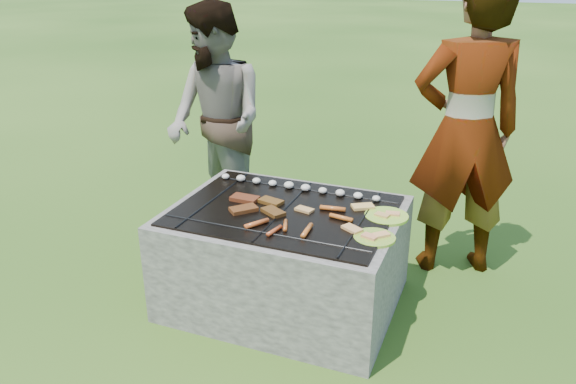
% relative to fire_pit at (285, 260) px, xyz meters
% --- Properties ---
extents(lawn, '(60.00, 60.00, 0.00)m').
position_rel_fire_pit_xyz_m(lawn, '(0.00, 0.00, -0.28)').
color(lawn, '#204511').
rests_on(lawn, ground).
extents(fire_pit, '(1.30, 1.00, 0.62)m').
position_rel_fire_pit_xyz_m(fire_pit, '(0.00, 0.00, 0.00)').
color(fire_pit, gray).
rests_on(fire_pit, ground).
extents(mushrooms, '(1.05, 0.06, 0.04)m').
position_rel_fire_pit_xyz_m(mushrooms, '(-0.04, 0.31, 0.35)').
color(mushrooms, '#F1E6CD').
rests_on(mushrooms, fire_pit).
extents(pork_slabs, '(0.39, 0.30, 0.02)m').
position_rel_fire_pit_xyz_m(pork_slabs, '(-0.17, -0.02, 0.34)').
color(pork_slabs, '#93391A').
rests_on(pork_slabs, fire_pit).
extents(sausages, '(0.52, 0.46, 0.03)m').
position_rel_fire_pit_xyz_m(sausages, '(0.16, -0.14, 0.34)').
color(sausages, '#E45425').
rests_on(sausages, fire_pit).
extents(bread_on_grate, '(0.44, 0.42, 0.02)m').
position_rel_fire_pit_xyz_m(bread_on_grate, '(0.34, 0.06, 0.34)').
color(bread_on_grate, tan).
rests_on(bread_on_grate, fire_pit).
extents(plate_far, '(0.26, 0.26, 0.03)m').
position_rel_fire_pit_xyz_m(plate_far, '(0.56, 0.13, 0.33)').
color(plate_far, '#B6D533').
rests_on(plate_far, fire_pit).
extents(plate_near, '(0.27, 0.27, 0.03)m').
position_rel_fire_pit_xyz_m(plate_near, '(0.56, -0.15, 0.33)').
color(plate_near, yellow).
rests_on(plate_near, fire_pit).
extents(cook, '(0.82, 0.69, 1.90)m').
position_rel_fire_pit_xyz_m(cook, '(0.88, 0.82, 0.67)').
color(cook, gray).
rests_on(cook, ground).
extents(bystander, '(1.04, 0.98, 1.70)m').
position_rel_fire_pit_xyz_m(bystander, '(-0.84, 0.75, 0.57)').
color(bystander, '#A49788').
rests_on(bystander, ground).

